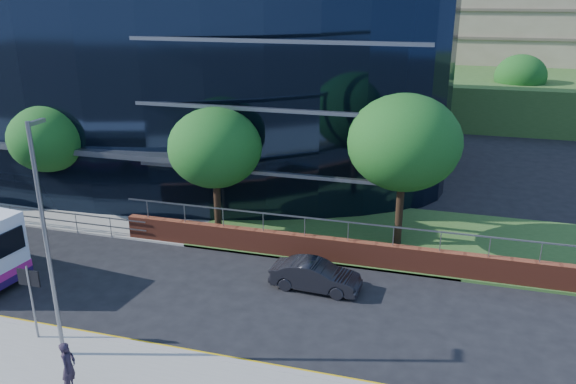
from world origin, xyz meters
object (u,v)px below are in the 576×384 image
(tree_far_b, at_px, (49,138))
(parked_car, at_px, (315,276))
(tree_far_d, at_px, (404,143))
(tree_far_c, at_px, (215,148))
(street_sign, at_px, (30,287))
(tree_dist_e, at_px, (520,76))
(pedestrian, at_px, (69,367))
(streetlight_east, at_px, (46,238))

(tree_far_b, distance_m, parked_car, 17.21)
(tree_far_b, relative_size, tree_far_d, 0.81)
(tree_far_c, relative_size, parked_car, 1.74)
(street_sign, bearing_deg, tree_far_b, 124.08)
(tree_far_b, height_order, tree_dist_e, tree_dist_e)
(tree_far_d, bearing_deg, tree_far_b, -178.49)
(tree_far_b, height_order, parked_car, tree_far_b)
(tree_far_c, xyz_separation_m, parked_car, (6.13, -4.30, -3.92))
(tree_far_c, height_order, tree_far_d, tree_far_d)
(street_sign, xyz_separation_m, tree_far_d, (11.50, 11.59, 3.04))
(tree_dist_e, bearing_deg, tree_far_c, -118.74)
(tree_far_b, relative_size, pedestrian, 3.61)
(tree_far_b, bearing_deg, streetlight_east, -52.37)
(tree_far_d, bearing_deg, parked_car, -118.46)
(tree_far_d, distance_m, tree_dist_e, 31.06)
(street_sign, relative_size, tree_far_d, 0.38)
(streetlight_east, relative_size, pedestrian, 4.77)
(tree_far_c, height_order, pedestrian, tree_far_c)
(tree_dist_e, height_order, pedestrian, tree_dist_e)
(streetlight_east, height_order, parked_car, streetlight_east)
(street_sign, xyz_separation_m, parked_car, (8.63, 6.29, -1.53))
(tree_dist_e, distance_m, streetlight_east, 45.85)
(tree_far_d, bearing_deg, tree_dist_e, 75.07)
(street_sign, height_order, tree_dist_e, tree_dist_e)
(street_sign, distance_m, pedestrian, 3.77)
(tree_far_b, distance_m, tree_far_d, 19.03)
(tree_far_d, relative_size, parked_car, 1.99)
(tree_far_c, height_order, parked_car, tree_far_c)
(tree_far_b, bearing_deg, tree_far_d, 1.51)
(tree_far_d, distance_m, parked_car, 7.57)
(tree_far_d, height_order, streetlight_east, streetlight_east)
(pedestrian, bearing_deg, tree_dist_e, -33.97)
(street_sign, distance_m, parked_car, 10.78)
(tree_far_b, height_order, streetlight_east, streetlight_east)
(parked_car, bearing_deg, tree_far_c, 58.19)
(tree_far_d, xyz_separation_m, pedestrian, (-8.60, -13.70, -4.20))
(tree_far_b, height_order, tree_far_c, tree_far_c)
(tree_far_b, xyz_separation_m, tree_dist_e, (27.00, 30.50, 0.33))
(tree_far_b, bearing_deg, tree_far_c, -2.86)
(tree_dist_e, xyz_separation_m, parked_car, (-10.87, -35.30, -3.92))
(street_sign, height_order, tree_far_d, tree_far_d)
(street_sign, relative_size, pedestrian, 1.67)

